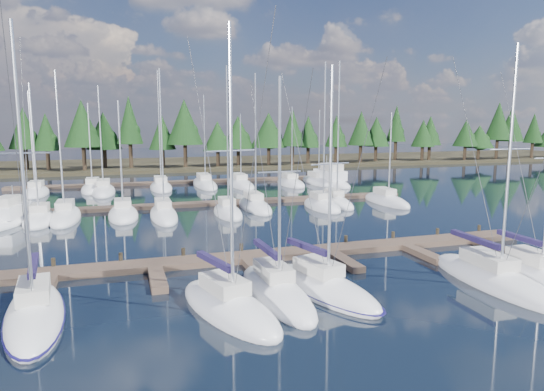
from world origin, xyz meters
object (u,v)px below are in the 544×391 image
object	(u,v)px
front_sailboat_5	(493,279)
motor_yacht_right	(330,181)
front_sailboat_3	(276,292)
front_sailboat_6	(535,275)
front_sailboat_4	(323,287)
front_sailboat_2	(228,307)
motor_yacht_left	(10,218)
front_sailboat_1	(35,314)
main_dock	(247,260)

from	to	relation	value
front_sailboat_5	motor_yacht_right	world-z (taller)	front_sailboat_5
front_sailboat_3	motor_yacht_right	xyz separation A→B (m)	(21.72, 41.20, 0.28)
front_sailboat_3	front_sailboat_6	bearing A→B (deg)	-7.41
front_sailboat_4	front_sailboat_5	distance (m)	10.06
front_sailboat_2	motor_yacht_right	xyz separation A→B (m)	(24.61, 42.54, 0.26)
front_sailboat_2	motor_yacht_left	xyz separation A→B (m)	(-14.59, 26.60, 0.17)
front_sailboat_1	front_sailboat_2	bearing A→B (deg)	-11.83
front_sailboat_2	front_sailboat_5	distance (m)	15.46
front_sailboat_1	main_dock	bearing A→B (deg)	26.70
front_sailboat_2	front_sailboat_3	world-z (taller)	front_sailboat_2
front_sailboat_1	front_sailboat_3	bearing A→B (deg)	-2.62
front_sailboat_3	front_sailboat_4	world-z (taller)	front_sailboat_4
main_dock	front_sailboat_6	world-z (taller)	front_sailboat_6
front_sailboat_2	motor_yacht_right	size ratio (longest dim) A/B	1.37
front_sailboat_5	motor_yacht_left	bearing A→B (deg)	137.93
main_dock	motor_yacht_left	xyz separation A→B (m)	(-17.61, 18.72, 0.26)
front_sailboat_5	front_sailboat_6	xyz separation A→B (m)	(2.89, -0.16, 0.01)
front_sailboat_2	front_sailboat_6	size ratio (longest dim) A/B	1.10
front_sailboat_5	front_sailboat_6	bearing A→B (deg)	-3.20
motor_yacht_left	front_sailboat_2	bearing A→B (deg)	-61.25
front_sailboat_2	front_sailboat_3	distance (m)	3.18
front_sailboat_5	motor_yacht_right	distance (m)	44.02
front_sailboat_3	front_sailboat_5	bearing A→B (deg)	-8.37
front_sailboat_1	front_sailboat_3	world-z (taller)	front_sailboat_1
main_dock	front_sailboat_5	distance (m)	15.01
front_sailboat_5	motor_yacht_right	size ratio (longest dim) A/B	1.34
main_dock	motor_yacht_right	distance (m)	40.83
front_sailboat_3	front_sailboat_6	world-z (taller)	front_sailboat_6
front_sailboat_1	motor_yacht_right	distance (m)	52.71
front_sailboat_4	front_sailboat_5	xyz separation A→B (m)	(9.91, -1.72, 0.00)
front_sailboat_4	motor_yacht_right	size ratio (longest dim) A/B	1.22
front_sailboat_1	motor_yacht_right	xyz separation A→B (m)	(33.54, 40.66, 0.27)
front_sailboat_4	motor_yacht_right	world-z (taller)	front_sailboat_4
front_sailboat_4	motor_yacht_left	size ratio (longest dim) A/B	1.49
front_sailboat_2	motor_yacht_right	bearing A→B (deg)	59.95
front_sailboat_3	front_sailboat_1	bearing A→B (deg)	177.38
front_sailboat_1	front_sailboat_5	world-z (taller)	front_sailboat_1
front_sailboat_3	motor_yacht_left	bearing A→B (deg)	124.67
main_dock	front_sailboat_1	bearing A→B (deg)	-153.30
main_dock	front_sailboat_6	xyz separation A→B (m)	(15.33, -8.56, 0.08)
front_sailboat_6	front_sailboat_1	bearing A→B (deg)	174.66
front_sailboat_4	front_sailboat_6	size ratio (longest dim) A/B	0.98
motor_yacht_left	motor_yacht_right	distance (m)	42.32
front_sailboat_4	motor_yacht_left	distance (m)	32.41
front_sailboat_3	motor_yacht_right	distance (m)	46.58
front_sailboat_5	main_dock	bearing A→B (deg)	145.97
front_sailboat_1	motor_yacht_left	distance (m)	25.37
front_sailboat_2	motor_yacht_left	world-z (taller)	front_sailboat_2
front_sailboat_5	front_sailboat_6	size ratio (longest dim) A/B	1.07
front_sailboat_3	front_sailboat_5	distance (m)	12.70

